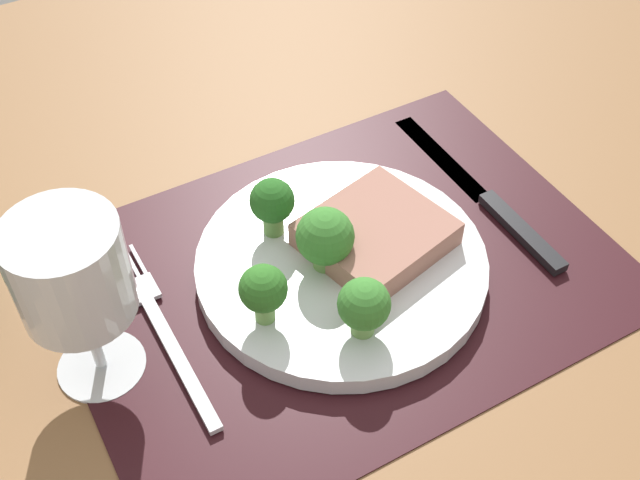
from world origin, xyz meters
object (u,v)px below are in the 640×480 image
at_px(fork, 162,329).
at_px(wine_glass, 72,279).
at_px(plate, 341,265).
at_px(steak, 379,237).
at_px(knife, 489,200).

relative_size(fork, wine_glass, 1.34).
relative_size(plate, steak, 2.26).
height_order(knife, wine_glass, wine_glass).
xyz_separation_m(fork, knife, (0.30, -0.01, 0.00)).
xyz_separation_m(steak, knife, (0.12, 0.01, -0.02)).
xyz_separation_m(plate, fork, (-0.15, 0.01, -0.01)).
distance_m(plate, knife, 0.15).
bearing_deg(knife, plate, -176.41).
bearing_deg(plate, steak, -7.31).
xyz_separation_m(steak, wine_glass, (-0.23, 0.01, 0.07)).
distance_m(steak, knife, 0.12).
relative_size(plate, fork, 1.21).
height_order(steak, knife, steak).
relative_size(steak, wine_glass, 0.72).
xyz_separation_m(plate, knife, (0.15, 0.01, -0.00)).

